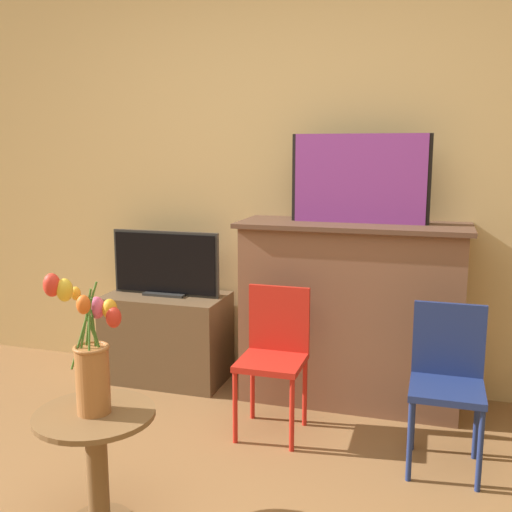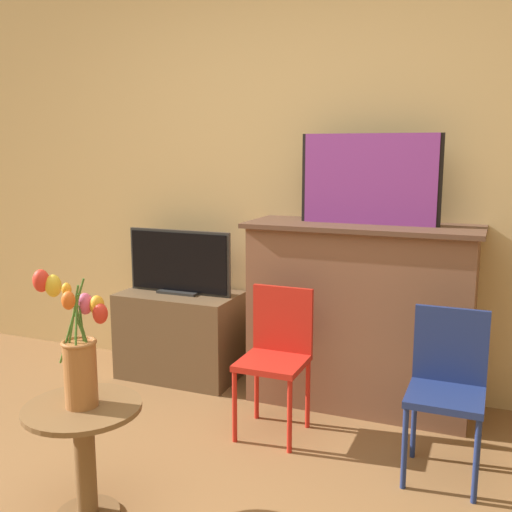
# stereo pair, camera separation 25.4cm
# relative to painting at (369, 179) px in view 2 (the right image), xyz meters

# --- Properties ---
(wall_back) EXTENTS (8.00, 0.06, 2.70)m
(wall_back) POSITION_rel_painting_xyz_m (-0.38, 0.24, 0.10)
(wall_back) COLOR tan
(wall_back) RESTS_ON ground
(fireplace_mantel) EXTENTS (1.24, 0.47, 1.01)m
(fireplace_mantel) POSITION_rel_painting_xyz_m (-0.03, -0.01, -0.73)
(fireplace_mantel) COLOR brown
(fireplace_mantel) RESTS_ON ground
(painting) EXTENTS (0.74, 0.03, 0.47)m
(painting) POSITION_rel_painting_xyz_m (0.00, 0.00, 0.00)
(painting) COLOR black
(painting) RESTS_ON fireplace_mantel
(tv_stand) EXTENTS (0.73, 0.42, 0.53)m
(tv_stand) POSITION_rel_painting_xyz_m (-1.14, -0.02, -0.98)
(tv_stand) COLOR brown
(tv_stand) RESTS_ON ground
(tv_monitor) EXTENTS (0.68, 0.12, 0.39)m
(tv_monitor) POSITION_rel_painting_xyz_m (-1.14, -0.02, -0.53)
(tv_monitor) COLOR #2D2D2D
(tv_monitor) RESTS_ON tv_stand
(chair_red) EXTENTS (0.31, 0.31, 0.73)m
(chair_red) POSITION_rel_painting_xyz_m (-0.34, -0.49, -0.83)
(chair_red) COLOR red
(chair_red) RESTS_ON ground
(chair_blue) EXTENTS (0.31, 0.31, 0.73)m
(chair_blue) POSITION_rel_painting_xyz_m (0.49, -0.59, -0.83)
(chair_blue) COLOR navy
(chair_blue) RESTS_ON ground
(side_table) EXTENTS (0.44, 0.44, 0.46)m
(side_table) POSITION_rel_painting_xyz_m (-0.75, -1.45, -0.95)
(side_table) COLOR brown
(side_table) RESTS_ON ground
(vase_tulips) EXTENTS (0.25, 0.18, 0.52)m
(vase_tulips) POSITION_rel_painting_xyz_m (-0.76, -1.45, -0.58)
(vase_tulips) COLOR #AD6B38
(vase_tulips) RESTS_ON side_table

